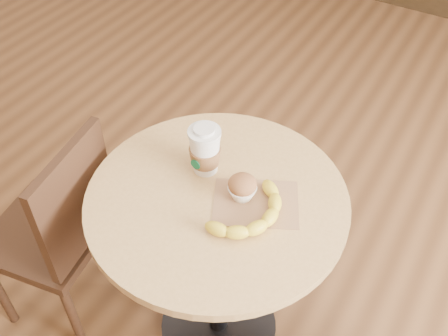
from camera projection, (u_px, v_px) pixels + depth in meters
name	position (u px, v px, depth m)	size (l,w,h in m)	color
cafe_table	(218.00, 238.00, 1.64)	(0.76, 0.76, 0.75)	black
chair_left	(59.00, 230.00, 1.77)	(0.43, 0.43, 0.86)	#311D11
kraft_bag	(256.00, 203.00, 1.48)	(0.24, 0.18, 0.00)	#906645
coffee_cup	(205.00, 151.00, 1.53)	(0.10, 0.10, 0.16)	silver
muffin	(242.00, 187.00, 1.47)	(0.08, 0.08, 0.08)	white
banana	(252.00, 212.00, 1.43)	(0.17, 0.27, 0.04)	gold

